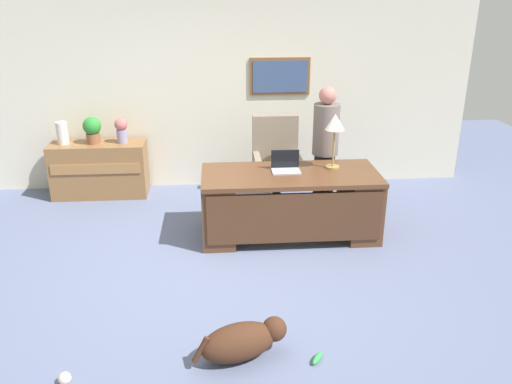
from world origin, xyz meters
TOP-DOWN VIEW (x-y plane):
  - ground_plane at (0.00, 0.00)m, footprint 12.00×12.00m
  - back_wall at (0.01, 2.60)m, footprint 7.00×0.16m
  - desk at (0.74, 0.78)m, footprint 2.00×0.88m
  - credenza at (-1.70, 2.25)m, footprint 1.27×0.50m
  - armchair at (0.69, 1.82)m, footprint 0.60×0.59m
  - person_standing at (1.26, 1.46)m, footprint 0.32×0.32m
  - dog_lying at (0.08, -1.33)m, footprint 0.76×0.47m
  - laptop at (0.69, 0.91)m, footprint 0.32×0.22m
  - desk_lamp at (1.25, 0.95)m, footprint 0.22×0.22m
  - vase_with_flowers at (-1.35, 2.25)m, footprint 0.17×0.17m
  - vase_empty at (-2.13, 2.25)m, footprint 0.15×0.15m
  - potted_plant at (-1.73, 2.25)m, footprint 0.24×0.24m
  - dog_toy_ball at (-1.24, -1.52)m, footprint 0.10×0.10m
  - dog_toy_bone at (0.66, -1.42)m, footprint 0.13×0.16m

SIDE VIEW (x-z plane):
  - ground_plane at x=0.00m, z-range 0.00..0.00m
  - dog_toy_bone at x=0.66m, z-range 0.00..0.05m
  - dog_toy_ball at x=-1.24m, z-range 0.00..0.10m
  - dog_lying at x=0.08m, z-range 0.01..0.31m
  - credenza at x=-1.70m, z-range 0.00..0.74m
  - desk at x=0.74m, z-range 0.04..0.80m
  - armchair at x=0.69m, z-range -0.07..1.08m
  - laptop at x=0.69m, z-range 0.71..0.93m
  - person_standing at x=1.26m, z-range 0.02..1.63m
  - vase_empty at x=-2.13m, z-range 0.74..1.04m
  - vase_with_flowers at x=-1.35m, z-range 0.76..1.10m
  - potted_plant at x=-1.73m, z-range 0.76..1.12m
  - desk_lamp at x=1.25m, z-range 0.95..1.58m
  - back_wall at x=0.01m, z-range 0.00..2.70m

